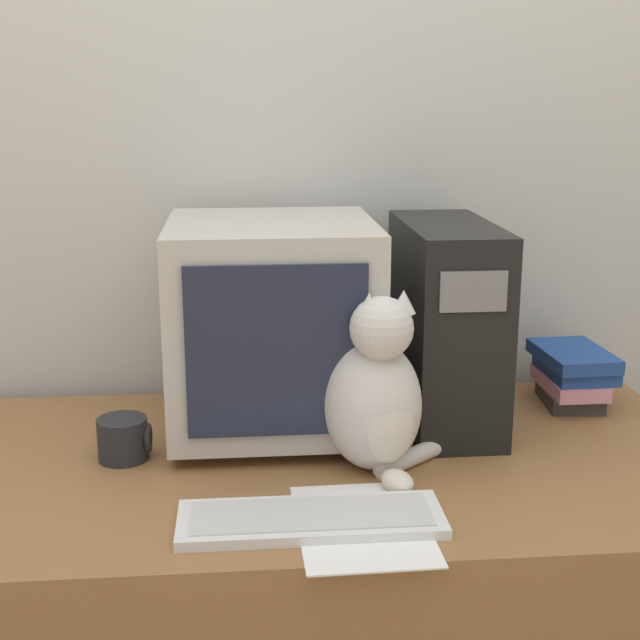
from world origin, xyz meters
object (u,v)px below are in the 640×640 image
pen (256,506)px  crt_monitor (272,325)px  cat (376,397)px  mug (124,439)px  keyboard (312,519)px  computer_tower (446,324)px  book_stack (572,374)px

pen → crt_monitor: bearing=82.9°
cat → mug: bearing=153.9°
cat → keyboard: bearing=-138.4°
computer_tower → keyboard: size_ratio=0.98×
cat → computer_tower: bearing=37.3°
book_stack → pen: size_ratio=1.60×
pen → mug: (-0.24, 0.23, 0.04)m
book_stack → pen: 0.84m
computer_tower → mug: bearing=-166.8°
crt_monitor → book_stack: crt_monitor is taller
crt_monitor → book_stack: bearing=7.5°
computer_tower → cat: bearing=-127.1°
computer_tower → keyboard: (-0.32, -0.45, -0.20)m
keyboard → book_stack: (0.62, 0.52, 0.06)m
pen → mug: 0.34m
cat → mug: size_ratio=3.38×
keyboard → pen: (-0.09, 0.07, -0.01)m
mug → cat: bearing=-10.6°
crt_monitor → keyboard: 0.48m
cat → mug: (-0.47, 0.09, -0.10)m
computer_tower → book_stack: size_ratio=1.94×
book_stack → mug: size_ratio=2.15×
crt_monitor → pen: 0.42m
cat → book_stack: cat is taller
mug → book_stack: bearing=13.0°
cat → book_stack: (0.49, 0.31, -0.07)m
crt_monitor → book_stack: 0.69m
crt_monitor → cat: crt_monitor is taller
book_stack → keyboard: bearing=-140.4°
mug → crt_monitor: bearing=24.6°
mug → pen: bearing=-43.2°
keyboard → pen: keyboard is taller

